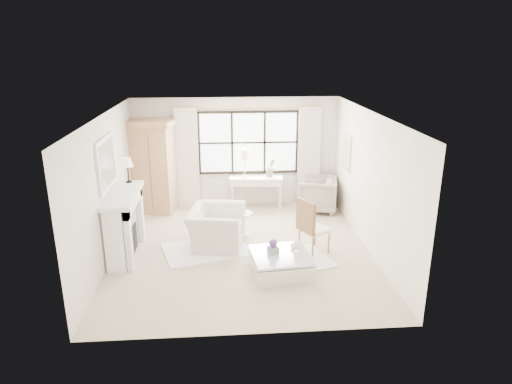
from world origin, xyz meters
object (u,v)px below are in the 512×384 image
console_table (256,192)px  club_armchair (216,227)px  armoire (152,166)px  coffee_table (281,264)px

console_table → club_armchair: size_ratio=1.12×
armoire → console_table: size_ratio=1.68×
club_armchair → armoire: bearing=45.8°
armoire → club_armchair: (1.52, -2.10, -0.75)m
console_table → coffee_table: (0.17, -3.46, -0.22)m
armoire → club_armchair: size_ratio=1.88×
console_table → coffee_table: size_ratio=1.21×
coffee_table → club_armchair: bearing=125.0°
club_armchair → coffee_table: (1.14, -1.30, -0.21)m
coffee_table → armoire: bearing=121.8°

